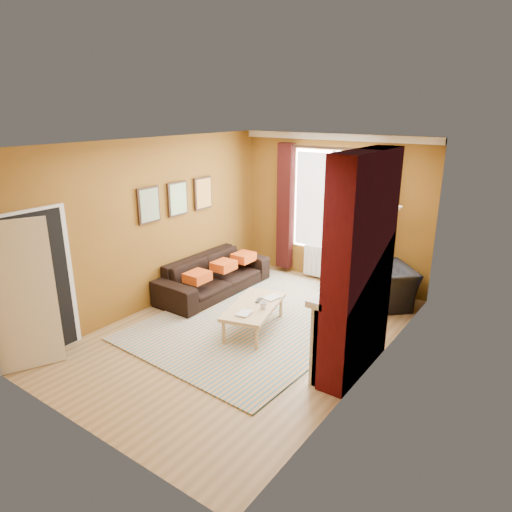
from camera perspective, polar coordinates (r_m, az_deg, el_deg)
name	(u,v)px	position (r m, az deg, el deg)	size (l,w,h in m)	color
ground	(246,332)	(7.01, -1.20, -9.50)	(5.50, 5.50, 0.00)	olive
room_walls	(294,248)	(6.38, 4.78, 1.03)	(3.82, 5.54, 2.83)	brown
striped_rug	(259,319)	(7.39, 0.41, -7.85)	(3.00, 4.04, 0.02)	teal
sofa	(214,275)	(8.35, -5.27, -2.38)	(2.29, 0.90, 0.67)	black
armchair	(377,287)	(7.95, 14.86, -3.82)	(1.11, 0.97, 0.72)	black
coffee_table	(254,307)	(6.91, -0.26, -6.45)	(0.93, 1.38, 0.42)	tan
wicker_stool	(334,276)	(8.68, 9.72, -2.49)	(0.41, 0.41, 0.46)	#9D7544
floor_lamp	(392,228)	(7.73, 16.66, 3.34)	(0.34, 0.34, 1.74)	black
book_a	(239,312)	(6.64, -2.18, -7.02)	(0.18, 0.25, 0.02)	#999999
book_b	(268,296)	(7.18, 1.45, -5.01)	(0.19, 0.26, 0.02)	#999999
mug	(263,305)	(6.75, 0.92, -6.20)	(0.11, 0.11, 0.10)	#999999
tv_remote	(259,300)	(7.01, 0.33, -5.57)	(0.10, 0.18, 0.02)	#272729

